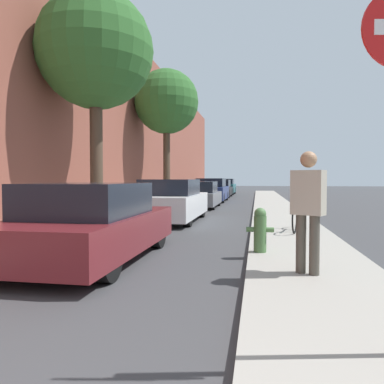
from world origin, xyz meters
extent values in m
plane|color=#3D3D3F|center=(0.00, 16.00, 0.00)|extent=(120.00, 120.00, 0.00)
cube|color=#9E998E|center=(-2.90, 16.00, 0.06)|extent=(2.00, 52.00, 0.12)
cube|color=#9E998E|center=(2.90, 16.00, 0.06)|extent=(2.00, 52.00, 0.12)
cube|color=brown|center=(-4.25, 16.00, 4.15)|extent=(0.70, 52.00, 8.29)
cylinder|color=black|center=(-1.69, 7.53, 0.35)|extent=(0.22, 0.69, 0.69)
cylinder|color=black|center=(-0.02, 7.53, 0.35)|extent=(0.22, 0.69, 0.69)
cylinder|color=black|center=(-1.69, 4.89, 0.35)|extent=(0.22, 0.69, 0.69)
cylinder|color=black|center=(-0.02, 4.89, 0.35)|extent=(0.22, 0.69, 0.69)
cube|color=maroon|center=(-0.85, 6.21, 0.50)|extent=(1.90, 4.26, 0.62)
cube|color=black|center=(-0.85, 6.04, 1.10)|extent=(1.67, 2.21, 0.57)
cylinder|color=black|center=(-1.65, 13.78, 0.33)|extent=(0.22, 0.65, 0.65)
cylinder|color=black|center=(-0.01, 13.78, 0.33)|extent=(0.22, 0.65, 0.65)
cylinder|color=black|center=(-1.65, 10.97, 0.33)|extent=(0.22, 0.65, 0.65)
cylinder|color=black|center=(-0.01, 10.97, 0.33)|extent=(0.22, 0.65, 0.65)
cube|color=silver|center=(-0.83, 12.38, 0.55)|extent=(1.85, 4.54, 0.74)
cube|color=black|center=(-0.83, 12.20, 1.18)|extent=(1.63, 2.36, 0.52)
cylinder|color=black|center=(-1.66, 19.68, 0.30)|extent=(0.22, 0.61, 0.61)
cylinder|color=black|center=(0.00, 19.68, 0.30)|extent=(0.22, 0.61, 0.61)
cylinder|color=black|center=(-1.66, 17.12, 0.30)|extent=(0.22, 0.61, 0.61)
cylinder|color=black|center=(0.00, 17.12, 0.30)|extent=(0.22, 0.61, 0.61)
cube|color=slate|center=(-0.83, 18.40, 0.47)|extent=(1.89, 4.13, 0.61)
cube|color=black|center=(-0.83, 18.24, 1.05)|extent=(1.66, 2.15, 0.55)
cylinder|color=black|center=(-1.63, 25.01, 0.30)|extent=(0.22, 0.60, 0.60)
cylinder|color=black|center=(0.00, 25.01, 0.30)|extent=(0.22, 0.60, 0.60)
cylinder|color=black|center=(-1.63, 22.10, 0.30)|extent=(0.22, 0.60, 0.60)
cylinder|color=black|center=(0.00, 22.10, 0.30)|extent=(0.22, 0.60, 0.60)
cube|color=navy|center=(-0.82, 23.56, 0.56)|extent=(1.85, 4.69, 0.78)
cube|color=black|center=(-0.82, 23.37, 1.21)|extent=(1.63, 2.44, 0.54)
cylinder|color=black|center=(-1.62, 30.48, 0.34)|extent=(0.22, 0.68, 0.68)
cylinder|color=black|center=(-0.07, 30.48, 0.34)|extent=(0.22, 0.68, 0.68)
cylinder|color=black|center=(-1.62, 27.72, 0.34)|extent=(0.22, 0.68, 0.68)
cylinder|color=black|center=(-0.07, 27.72, 0.34)|extent=(0.22, 0.68, 0.68)
cube|color=black|center=(-0.85, 29.10, 0.49)|extent=(1.76, 4.46, 0.61)
cube|color=black|center=(-0.85, 28.92, 1.09)|extent=(1.55, 2.32, 0.59)
cylinder|color=black|center=(-1.70, 35.99, 0.33)|extent=(0.22, 0.66, 0.66)
cylinder|color=black|center=(-0.11, 35.99, 0.33)|extent=(0.22, 0.66, 0.66)
cylinder|color=black|center=(-1.70, 33.18, 0.33)|extent=(0.22, 0.66, 0.66)
cylinder|color=black|center=(-0.11, 33.18, 0.33)|extent=(0.22, 0.66, 0.66)
cube|color=#1E6066|center=(-0.90, 34.58, 0.57)|extent=(1.80, 4.53, 0.78)
cube|color=black|center=(-0.90, 34.40, 1.21)|extent=(1.58, 2.35, 0.49)
cylinder|color=#4C3A2B|center=(-2.48, 9.96, 2.15)|extent=(0.36, 0.36, 4.07)
sphere|color=#2D6028|center=(-2.48, 9.96, 5.09)|extent=(3.28, 3.28, 3.28)
cylinder|color=#4C3A2B|center=(-2.34, 17.72, 2.25)|extent=(0.33, 0.33, 4.25)
sphere|color=#2D6028|center=(-2.34, 17.72, 5.23)|extent=(3.14, 3.14, 3.14)
cylinder|color=#47703D|center=(2.11, 6.83, 0.45)|extent=(0.23, 0.23, 0.66)
sphere|color=#47703D|center=(2.11, 6.83, 0.82)|extent=(0.22, 0.22, 0.22)
cylinder|color=#47703D|center=(1.94, 6.83, 0.53)|extent=(0.15, 0.09, 0.09)
cylinder|color=#47703D|center=(2.28, 6.83, 0.53)|extent=(0.15, 0.09, 0.09)
cylinder|color=#4C473D|center=(2.67, 5.43, 0.54)|extent=(0.19, 0.19, 0.83)
cylinder|color=#4C473D|center=(2.84, 5.33, 0.54)|extent=(0.19, 0.19, 0.83)
cube|color=#B2A893|center=(2.75, 5.38, 1.26)|extent=(0.49, 0.41, 0.62)
sphere|color=tan|center=(2.75, 5.38, 1.72)|extent=(0.23, 0.23, 0.23)
torus|color=black|center=(3.21, 10.28, 0.48)|extent=(0.21, 0.70, 0.72)
torus|color=black|center=(2.96, 9.27, 0.48)|extent=(0.21, 0.70, 0.72)
cube|color=#2D7547|center=(3.08, 9.78, 0.64)|extent=(0.25, 0.85, 0.04)
cylinder|color=#2D7547|center=(3.04, 9.59, 0.74)|extent=(0.04, 0.04, 0.20)
cube|color=black|center=(3.19, 10.20, 0.76)|extent=(0.44, 0.14, 0.04)
camera|label=1|loc=(2.05, 0.04, 1.46)|focal=34.50mm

